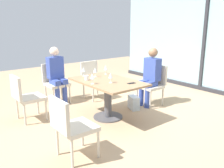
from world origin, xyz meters
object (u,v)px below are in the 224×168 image
chair_front_left (25,95)px  chair_front_right (70,124)px  wine_glass_3 (111,76)px  dining_table_main (108,90)px  cell_phone_on_table (132,83)px  chair_far_left (93,78)px  coffee_cup (87,78)px  person_side_end (57,72)px  wine_glass_4 (106,68)px  wine_glass_2 (95,70)px  wine_glass_1 (84,70)px  chair_near_window (153,82)px  handbag_0 (134,103)px  chair_side_end (55,80)px  wine_glass_0 (92,77)px  person_near_window (150,74)px

chair_front_left → chair_front_right: bearing=0.0°
chair_front_right → wine_glass_3: wine_glass_3 is taller
dining_table_main → cell_phone_on_table: (0.42, 0.21, 0.18)m
chair_far_left → wine_glass_3: size_ratio=4.70×
chair_front_left → coffee_cup: (0.55, 0.98, 0.28)m
person_side_end → dining_table_main: bearing=13.2°
wine_glass_4 → coffee_cup: (0.20, -0.60, -0.09)m
chair_front_left → wine_glass_3: size_ratio=4.70×
chair_far_left → wine_glass_2: size_ratio=4.70×
chair_front_right → wine_glass_1: 1.87m
chair_near_window → coffee_cup: bearing=-100.3°
wine_glass_2 → wine_glass_3: 0.57m
chair_far_left → handbag_0: 1.27m
chair_front_right → handbag_0: bearing=113.5°
chair_side_end → wine_glass_0: wine_glass_0 is taller
chair_side_end → coffee_cup: size_ratio=9.67×
wine_glass_2 → wine_glass_4: size_ratio=1.00×
chair_near_window → person_near_window: 0.23m
chair_front_left → coffee_cup: 1.16m
chair_front_left → person_near_window: (0.83, 2.42, 0.20)m
wine_glass_2 → handbag_0: wine_glass_2 is taller
wine_glass_0 → wine_glass_4: (-0.50, 0.68, 0.00)m
person_near_window → cell_phone_on_table: size_ratio=8.75×
chair_near_window → cell_phone_on_table: 1.17m
coffee_cup → wine_glass_0: bearing=-14.0°
handbag_0 → chair_side_end: bearing=-123.5°
chair_near_window → wine_glass_2: 1.38m
person_side_end → wine_glass_3: size_ratio=6.81×
handbag_0 → chair_near_window: bearing=109.0°
wine_glass_2 → handbag_0: (0.38, 0.71, -0.72)m
chair_side_end → coffee_cup: (1.25, 0.05, 0.28)m
chair_side_end → handbag_0: size_ratio=2.90×
dining_table_main → cell_phone_on_table: 0.50m
chair_side_end → chair_front_left: size_ratio=1.00×
person_near_window → coffee_cup: (-0.28, -1.44, 0.08)m
chair_far_left → coffee_cup: 1.26m
chair_front_right → chair_front_left: same height
chair_front_left → handbag_0: 2.16m
person_side_end → coffee_cup: (1.14, 0.05, 0.08)m
chair_side_end → wine_glass_4: 1.29m
dining_table_main → wine_glass_1: size_ratio=7.53×
handbag_0 → person_near_window: bearing=108.3°
wine_glass_2 → wine_glass_1: bearing=-145.4°
chair_side_end → person_side_end: bearing=0.0°
coffee_cup → wine_glass_3: bearing=27.0°
chair_side_end → wine_glass_4: (1.05, 0.65, 0.37)m
dining_table_main → chair_side_end: (-1.53, -0.33, -0.06)m
chair_front_right → person_side_end: person_side_end is taller
chair_far_left → wine_glass_4: wine_glass_4 is taller
wine_glass_4 → chair_side_end: bearing=-148.2°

